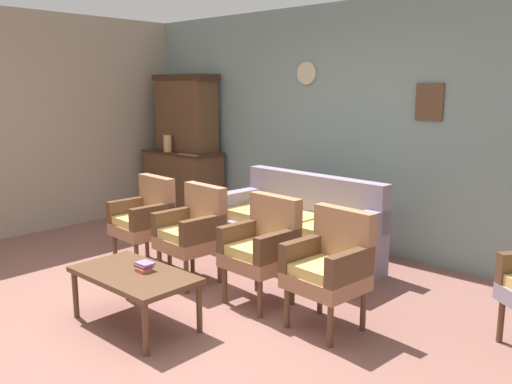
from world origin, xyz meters
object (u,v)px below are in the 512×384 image
object	(u,v)px
floral_couch	(296,233)
book_stack_on_table	(144,267)
armchair_row_middle	(330,264)
armchair_near_cabinet	(263,245)
vase_on_cabinet	(168,143)
coffee_table	(134,278)
armchair_by_doorway	(193,229)
side_cabinet	(184,184)
armchair_near_couch_end	(145,217)

from	to	relation	value
floral_couch	book_stack_on_table	bearing A→B (deg)	-89.10
floral_couch	armchair_row_middle	distance (m)	1.51
armchair_near_cabinet	vase_on_cabinet	bearing A→B (deg)	155.44
floral_couch	coffee_table	size ratio (longest dim) A/B	1.80
vase_on_cabinet	armchair_by_doorway	world-z (taller)	vase_on_cabinet
armchair_row_middle	coffee_table	world-z (taller)	armchair_row_middle
armchair_row_middle	coffee_table	xyz separation A→B (m)	(-1.12, -0.96, -0.12)
side_cabinet	armchair_near_couch_end	distance (m)	2.05
vase_on_cabinet	coffee_table	xyz separation A→B (m)	(2.49, -2.32, -0.67)
armchair_row_middle	armchair_by_doorway	bearing A→B (deg)	-178.52
armchair_row_middle	coffee_table	distance (m)	1.48
side_cabinet	coffee_table	xyz separation A→B (m)	(2.40, -2.50, -0.09)
coffee_table	armchair_row_middle	bearing A→B (deg)	40.64
book_stack_on_table	armchair_by_doorway	bearing A→B (deg)	116.11
vase_on_cabinet	armchair_near_cabinet	world-z (taller)	vase_on_cabinet
armchair_near_couch_end	floral_couch	bearing A→B (deg)	43.58
side_cabinet	book_stack_on_table	size ratio (longest dim) A/B	8.65
floral_couch	vase_on_cabinet	bearing A→B (deg)	172.10
armchair_by_doorway	floral_couch	bearing A→B (deg)	69.74
side_cabinet	floral_couch	xyz separation A→B (m)	(2.41, -0.53, -0.14)
armchair_by_doorway	armchair_near_cabinet	world-z (taller)	same
vase_on_cabinet	book_stack_on_table	distance (m)	3.43
armchair_row_middle	floral_couch	bearing A→B (deg)	137.79
armchair_near_couch_end	book_stack_on_table	world-z (taller)	armchair_near_couch_end
floral_couch	armchair_row_middle	size ratio (longest dim) A/B	2.00
side_cabinet	book_stack_on_table	world-z (taller)	side_cabinet
book_stack_on_table	armchair_row_middle	bearing A→B (deg)	39.36
side_cabinet	armchair_by_doorway	xyz separation A→B (m)	(2.02, -1.58, 0.03)
vase_on_cabinet	armchair_near_couch_end	size ratio (longest dim) A/B	0.25
floral_couch	armchair_by_doorway	size ratio (longest dim) A/B	2.00
coffee_table	side_cabinet	bearing A→B (deg)	133.88
armchair_near_couch_end	armchair_near_cabinet	world-z (taller)	same
book_stack_on_table	vase_on_cabinet	bearing A→B (deg)	138.37
vase_on_cabinet	floral_couch	bearing A→B (deg)	-7.90
armchair_by_doorway	book_stack_on_table	bearing A→B (deg)	-63.89
armchair_near_couch_end	armchair_near_cabinet	xyz separation A→B (m)	(1.53, 0.07, 0.00)
side_cabinet	armchair_near_cabinet	bearing A→B (deg)	-28.22
armchair_by_doorway	book_stack_on_table	world-z (taller)	armchair_by_doorway
armchair_near_couch_end	armchair_by_doorway	distance (m)	0.73
floral_couch	armchair_near_cabinet	bearing A→B (deg)	-66.94
floral_couch	armchair_by_doorway	xyz separation A→B (m)	(-0.39, -1.05, 0.17)
armchair_near_couch_end	book_stack_on_table	xyz separation A→B (m)	(1.14, -0.84, -0.04)
vase_on_cabinet	armchair_near_cabinet	bearing A→B (deg)	-24.56
floral_couch	book_stack_on_table	xyz separation A→B (m)	(0.03, -1.90, 0.13)
side_cabinet	floral_couch	distance (m)	2.47
armchair_near_couch_end	coffee_table	size ratio (longest dim) A/B	0.90
coffee_table	vase_on_cabinet	bearing A→B (deg)	137.13
armchair_near_couch_end	coffee_table	bearing A→B (deg)	-39.32
armchair_near_cabinet	book_stack_on_table	distance (m)	0.99
armchair_by_doorway	coffee_table	bearing A→B (deg)	-67.35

